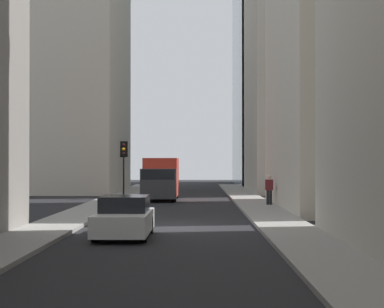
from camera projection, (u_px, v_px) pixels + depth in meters
The scene contains 11 objects.
ground_plane at pixel (170, 226), 26.61m from camera, with size 135.00×135.00×0.00m, color black.
sidewalk_right at pixel (59, 224), 26.66m from camera, with size 90.00×2.20×0.14m, color gray.
sidewalk_left at pixel (282, 224), 26.57m from camera, with size 90.00×2.20×0.14m, color gray.
building_left_far at pixel (305, 11), 58.37m from camera, with size 16.98×10.50×31.89m.
building_left_midfar at pixel (370, 40), 36.33m from camera, with size 14.82×10.00×18.65m.
building_right_far at pixel (65, 59), 57.87m from camera, with size 15.69×10.50×23.20m.
delivery_truck at pixel (161, 179), 44.54m from camera, with size 6.46×2.25×2.84m.
sedan_white at pixel (124, 218), 22.56m from camera, with size 4.30×1.78×1.42m.
traffic_light_midblock at pixel (124, 156), 45.42m from camera, with size 0.43×0.52×3.87m.
pedestrian at pixel (269, 189), 37.60m from camera, with size 0.26×0.44×1.69m.
discarded_bottle at pixel (100, 211), 31.51m from camera, with size 0.07×0.07×0.27m.
Camera 1 is at (-26.64, -1.13, 2.59)m, focal length 61.68 mm.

